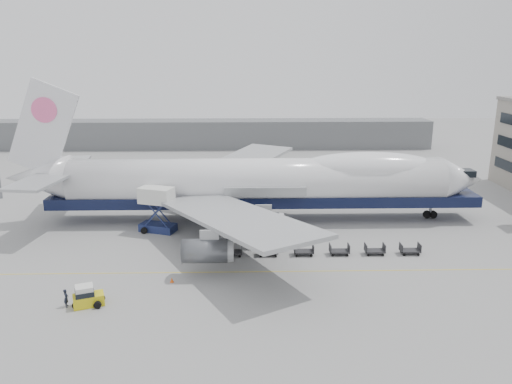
{
  "coord_description": "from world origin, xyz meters",
  "views": [
    {
      "loc": [
        -1.81,
        -55.97,
        22.71
      ],
      "look_at": [
        -0.32,
        6.0,
        5.72
      ],
      "focal_mm": 35.0,
      "sensor_mm": 36.0,
      "label": 1
    }
  ],
  "objects_px": {
    "baggage_tug": "(87,297)",
    "catering_truck": "(157,207)",
    "airliner": "(262,181)",
    "ground_worker": "(66,298)"
  },
  "relations": [
    {
      "from": "ground_worker",
      "to": "airliner",
      "type": "bearing_deg",
      "value": -47.36
    },
    {
      "from": "catering_truck",
      "to": "ground_worker",
      "type": "relative_size",
      "value": 3.45
    },
    {
      "from": "airliner",
      "to": "baggage_tug",
      "type": "distance_m",
      "value": 30.9
    },
    {
      "from": "catering_truck",
      "to": "airliner",
      "type": "bearing_deg",
      "value": 37.66
    },
    {
      "from": "catering_truck",
      "to": "baggage_tug",
      "type": "distance_m",
      "value": 20.94
    },
    {
      "from": "baggage_tug",
      "to": "ground_worker",
      "type": "distance_m",
      "value": 1.89
    },
    {
      "from": "airliner",
      "to": "ground_worker",
      "type": "distance_m",
      "value": 32.12
    },
    {
      "from": "ground_worker",
      "to": "catering_truck",
      "type": "bearing_deg",
      "value": -24.15
    },
    {
      "from": "airliner",
      "to": "ground_worker",
      "type": "xyz_separation_m",
      "value": [
        -19.17,
        -25.34,
        -4.75
      ]
    },
    {
      "from": "baggage_tug",
      "to": "catering_truck",
      "type": "bearing_deg",
      "value": 60.8
    }
  ]
}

